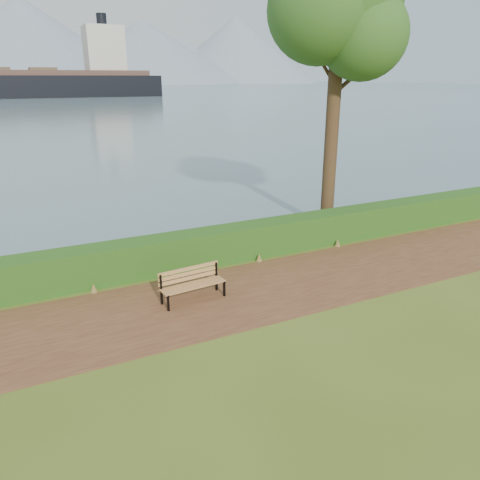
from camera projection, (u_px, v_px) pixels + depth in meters
ground at (242, 300)px, 11.54m from camera, size 140.00×140.00×0.00m
path at (237, 295)px, 11.79m from camera, size 40.00×3.40×0.01m
hedge at (202, 248)px, 13.58m from camera, size 32.00×0.85×1.00m
water at (6, 88)px, 231.23m from camera, size 700.00×510.00×0.00m
bench at (192, 282)px, 11.42m from camera, size 1.65×0.62×0.81m
tree at (340, 5)px, 14.59m from camera, size 5.04×4.12×9.86m
cargo_ship at (21, 84)px, 122.88m from camera, size 78.30×12.78×23.75m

